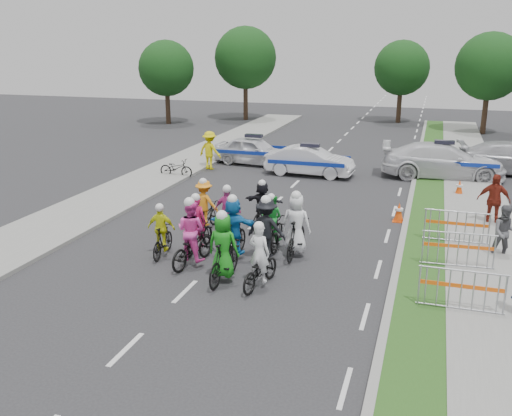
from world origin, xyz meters
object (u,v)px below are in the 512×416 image
(rider_10, at_px, (205,210))
(spectator_2, at_px, (494,200))
(marshal_hiviz, at_px, (210,150))
(parked_bike, at_px, (176,168))
(barrier_1, at_px, (458,252))
(tree_3, at_px, (245,58))
(police_car_0, at_px, (254,151))
(cone_0, at_px, (399,212))
(tree_0, at_px, (166,68))
(rider_2, at_px, (192,240))
(rider_5, at_px, (234,232))
(rider_9, at_px, (228,218))
(rider_6, at_px, (198,232))
(rider_7, at_px, (296,231))
(cone_1, at_px, (459,188))
(police_car_1, at_px, (310,161))
(barrier_2, at_px, (456,228))
(police_car_2, at_px, (443,161))
(spectator_1, at_px, (505,233))
(rider_4, at_px, (267,236))
(barrier_0, at_px, (461,292))
(rider_8, at_px, (272,225))
(rider_1, at_px, (224,254))
(tree_4, at_px, (402,68))
(tree_1, at_px, (490,66))
(rider_11, at_px, (263,208))

(rider_10, distance_m, spectator_2, 9.95)
(marshal_hiviz, xyz_separation_m, parked_bike, (-0.89, -2.08, -0.52))
(barrier_1, bearing_deg, rider_10, 171.54)
(parked_bike, height_order, tree_3, tree_3)
(police_car_0, relative_size, parked_bike, 2.53)
(cone_0, xyz_separation_m, tree_0, (-18.83, 20.26, 3.85))
(rider_2, xyz_separation_m, tree_3, (-8.44, 30.24, 4.14))
(rider_2, bearing_deg, rider_5, -128.35)
(rider_9, distance_m, tree_3, 29.40)
(rider_6, height_order, cone_0, rider_6)
(rider_7, distance_m, cone_1, 9.99)
(police_car_1, relative_size, barrier_1, 2.09)
(barrier_2, bearing_deg, police_car_1, 128.27)
(rider_9, bearing_deg, rider_7, 166.15)
(police_car_2, height_order, spectator_1, spectator_1)
(police_car_0, bearing_deg, rider_4, -152.37)
(spectator_1, bearing_deg, rider_4, -167.61)
(rider_2, bearing_deg, cone_1, -115.87)
(rider_9, xyz_separation_m, barrier_0, (7.05, -3.42, -0.14))
(police_car_1, xyz_separation_m, marshal_hiviz, (-5.05, -0.18, 0.27))
(police_car_0, distance_m, cone_1, 10.65)
(rider_2, height_order, rider_8, rider_2)
(rider_6, xyz_separation_m, police_car_1, (1.07, 11.10, 0.08))
(parked_bike, bearing_deg, cone_1, -87.79)
(marshal_hiviz, bearing_deg, tree_3, -63.00)
(rider_4, relative_size, rider_6, 1.10)
(marshal_hiviz, bearing_deg, rider_9, 129.14)
(barrier_0, distance_m, cone_0, 7.20)
(police_car_0, relative_size, tree_3, 0.57)
(cone_0, bearing_deg, rider_5, -130.70)
(tree_0, bearing_deg, rider_7, -56.84)
(rider_8, height_order, parked_bike, rider_8)
(spectator_2, xyz_separation_m, cone_0, (-3.11, -0.45, -0.59))
(rider_1, relative_size, parked_bike, 1.23)
(rider_5, height_order, barrier_1, rider_5)
(rider_6, bearing_deg, parked_bike, -57.23)
(cone_1, bearing_deg, rider_10, -139.25)
(rider_4, height_order, rider_7, rider_7)
(rider_2, xyz_separation_m, tree_4, (3.56, 32.24, 3.44))
(rider_1, distance_m, barrier_1, 6.55)
(police_car_0, height_order, tree_4, tree_4)
(parked_bike, bearing_deg, spectator_1, -115.69)
(tree_1, bearing_deg, rider_6, -109.92)
(rider_11, bearing_deg, rider_5, 97.37)
(rider_6, bearing_deg, spectator_2, -144.79)
(barrier_1, relative_size, tree_3, 0.27)
(rider_8, relative_size, spectator_2, 0.93)
(rider_4, relative_size, parked_bike, 1.24)
(spectator_1, bearing_deg, rider_6, -173.72)
(barrier_2, height_order, cone_0, barrier_2)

